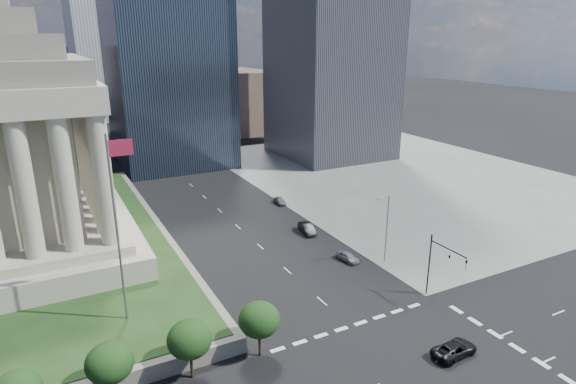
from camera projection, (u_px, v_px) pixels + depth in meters
ground at (162, 159)px, 125.73m from camera, size 500.00×500.00×0.00m
sidewalk_ne at (400, 174)px, 112.35m from camera, size 68.00×90.00×0.03m
flagpole at (117, 220)px, 48.01m from camera, size 2.52×0.24×20.00m
midrise_glass at (165, 39)px, 113.16m from camera, size 26.00×26.00×60.00m
building_filler_ne at (233, 101)px, 162.06m from camera, size 20.00×30.00×20.00m
building_filler_nw at (24, 99)px, 133.44m from camera, size 24.00×30.00×28.00m
traffic_signal_ne at (441, 261)px, 56.92m from camera, size 0.30×5.74×8.00m
street_lamp_north at (386, 225)px, 66.69m from camera, size 2.13×0.22×10.00m
pickup_truck at (454, 349)px, 48.24m from camera, size 5.18×2.65×1.40m
parked_sedan_near at (348, 257)px, 68.58m from camera, size 3.98×2.08×1.29m
parked_sedan_mid at (307, 228)px, 78.41m from camera, size 2.41×4.95×1.56m
parked_sedan_far at (280, 201)px, 92.04m from camera, size 1.80×3.85×1.27m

